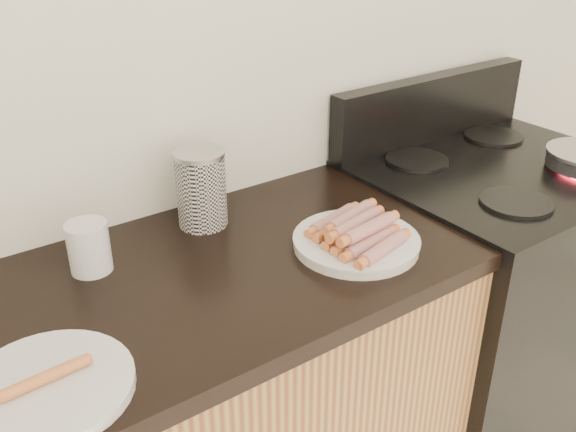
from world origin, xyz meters
TOP-DOWN VIEW (x-y plane):
  - wall_back at (0.00, 2.00)m, footprint 4.00×0.04m
  - stove at (0.78, 1.68)m, footprint 0.76×0.65m
  - stove_panel at (0.78, 1.96)m, footprint 0.76×0.06m
  - burner_near_left at (0.61, 1.51)m, footprint 0.18×0.18m
  - burner_far_left at (0.61, 1.84)m, footprint 0.18×0.18m
  - burner_far_right at (0.95, 1.84)m, footprint 0.18×0.18m
  - main_plate at (0.16, 1.59)m, footprint 0.35×0.35m
  - side_plate at (-0.54, 1.52)m, footprint 0.30×0.30m
  - hotdog_pile at (0.16, 1.59)m, footprint 0.15×0.22m
  - plain_sausages at (-0.54, 1.52)m, footprint 0.13×0.03m
  - canister at (-0.07, 1.88)m, footprint 0.12×0.12m
  - mug at (-0.36, 1.84)m, footprint 0.10×0.10m

SIDE VIEW (x-z plane):
  - stove at x=0.78m, z-range 0.00..0.91m
  - main_plate at x=0.16m, z-range 0.90..0.92m
  - side_plate at x=-0.54m, z-range 0.90..0.92m
  - burner_near_left at x=0.61m, z-range 0.91..0.92m
  - burner_far_left at x=0.61m, z-range 0.91..0.92m
  - burner_far_right at x=0.95m, z-range 0.91..0.92m
  - plain_sausages at x=-0.54m, z-range 0.92..0.94m
  - hotdog_pile at x=0.16m, z-range 0.91..0.97m
  - mug at x=-0.36m, z-range 0.90..1.01m
  - canister at x=-0.07m, z-range 0.90..1.09m
  - stove_panel at x=0.78m, z-range 0.91..1.11m
  - wall_back at x=0.00m, z-range 0.00..2.60m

